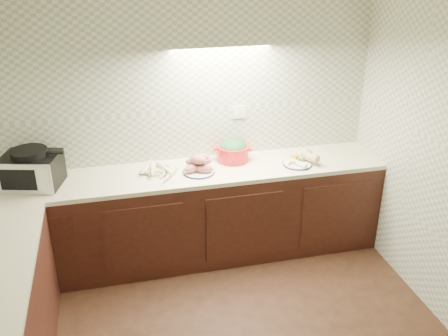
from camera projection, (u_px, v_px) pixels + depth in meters
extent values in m
cube|color=gray|center=(181.00, 119.00, 4.53)|extent=(3.60, 0.05, 2.60)
cube|color=beige|center=(239.00, 112.00, 4.65)|extent=(0.13, 0.01, 0.12)
cube|color=black|center=(189.00, 217.00, 4.66)|extent=(3.60, 0.60, 0.86)
cube|color=#FFEFC6|center=(188.00, 174.00, 4.47)|extent=(3.60, 0.60, 0.04)
cube|color=black|center=(32.00, 170.00, 4.16)|extent=(0.53, 0.45, 0.27)
cube|color=#B9B8BE|center=(24.00, 180.00, 4.00)|extent=(0.44, 0.13, 0.27)
cube|color=black|center=(24.00, 180.00, 4.00)|extent=(0.29, 0.08, 0.18)
cylinder|color=black|center=(29.00, 153.00, 4.09)|extent=(0.36, 0.36, 0.05)
cone|color=beige|center=(143.00, 175.00, 4.34)|extent=(0.18, 0.23, 0.06)
cone|color=beige|center=(159.00, 166.00, 4.49)|extent=(0.16, 0.22, 0.06)
cone|color=beige|center=(149.00, 174.00, 4.35)|extent=(0.11, 0.26, 0.06)
cone|color=beige|center=(172.00, 169.00, 4.45)|extent=(0.10, 0.23, 0.05)
cone|color=beige|center=(168.00, 168.00, 4.48)|extent=(0.10, 0.25, 0.04)
cone|color=beige|center=(142.00, 168.00, 4.45)|extent=(0.11, 0.22, 0.06)
cone|color=beige|center=(152.00, 166.00, 4.42)|extent=(0.23, 0.19, 0.05)
cone|color=beige|center=(167.00, 169.00, 4.39)|extent=(0.26, 0.16, 0.05)
cone|color=beige|center=(156.00, 172.00, 4.34)|extent=(0.23, 0.20, 0.05)
cylinder|color=#151939|center=(199.00, 172.00, 4.43)|extent=(0.29, 0.29, 0.01)
cylinder|color=white|center=(199.00, 172.00, 4.43)|extent=(0.27, 0.27, 0.02)
ellipsoid|color=#A75F58|center=(192.00, 168.00, 4.39)|extent=(0.17, 0.11, 0.07)
ellipsoid|color=#A75F58|center=(205.00, 169.00, 4.39)|extent=(0.17, 0.11, 0.07)
ellipsoid|color=#A75F58|center=(199.00, 165.00, 4.46)|extent=(0.17, 0.11, 0.07)
ellipsoid|color=#A75F58|center=(194.00, 162.00, 4.42)|extent=(0.17, 0.11, 0.07)
ellipsoid|color=#A75F58|center=(203.00, 161.00, 4.44)|extent=(0.17, 0.11, 0.07)
ellipsoid|color=#A75F58|center=(199.00, 160.00, 4.37)|extent=(0.17, 0.11, 0.07)
ellipsoid|color=#A75F58|center=(201.00, 158.00, 4.40)|extent=(0.17, 0.11, 0.07)
cylinder|color=black|center=(196.00, 163.00, 4.57)|extent=(0.13, 0.13, 0.05)
sphere|color=maroon|center=(194.00, 159.00, 4.55)|extent=(0.07, 0.07, 0.07)
sphere|color=silver|center=(198.00, 159.00, 4.57)|extent=(0.04, 0.04, 0.04)
cylinder|color=red|center=(233.00, 153.00, 4.65)|extent=(0.37, 0.37, 0.15)
cube|color=red|center=(215.00, 149.00, 4.64)|extent=(0.05, 0.07, 0.02)
cube|color=red|center=(251.00, 149.00, 4.63)|extent=(0.05, 0.07, 0.02)
ellipsoid|color=#255E2A|center=(233.00, 147.00, 4.62)|extent=(0.27, 0.27, 0.15)
cylinder|color=#151939|center=(297.00, 164.00, 4.59)|extent=(0.27, 0.27, 0.01)
cylinder|color=white|center=(297.00, 164.00, 4.59)|extent=(0.26, 0.26, 0.02)
cone|color=orange|center=(296.00, 161.00, 4.58)|extent=(0.12, 0.14, 0.03)
cone|color=orange|center=(295.00, 161.00, 4.60)|extent=(0.06, 0.16, 0.03)
cone|color=orange|center=(296.00, 161.00, 4.59)|extent=(0.09, 0.16, 0.03)
cone|color=orange|center=(294.00, 159.00, 4.58)|extent=(0.09, 0.15, 0.03)
cone|color=orange|center=(294.00, 159.00, 4.58)|extent=(0.08, 0.16, 0.03)
cylinder|color=white|center=(299.00, 164.00, 4.52)|extent=(0.11, 0.18, 0.04)
cylinder|color=#4F8236|center=(300.00, 158.00, 4.64)|extent=(0.09, 0.12, 0.05)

